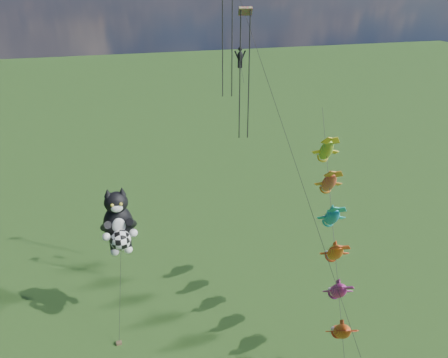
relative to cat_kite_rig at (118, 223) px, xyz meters
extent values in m
cube|color=brown|center=(-0.99, -2.56, -8.82)|extent=(0.40, 0.30, 0.22)
cylinder|color=black|center=(-0.49, -1.30, -5.34)|extent=(1.03, 2.57, 6.90)
ellipsoid|color=black|center=(0.00, 0.27, -0.29)|extent=(2.67, 2.42, 3.20)
ellipsoid|color=black|center=(0.00, 0.17, 1.60)|extent=(2.11, 2.01, 1.62)
cone|color=black|center=(-0.50, 0.17, 2.45)|extent=(0.71, 0.71, 0.60)
cone|color=black|center=(0.50, 0.17, 2.45)|extent=(0.71, 0.71, 0.60)
ellipsoid|color=white|center=(0.00, -0.48, 1.45)|extent=(0.93, 0.67, 0.58)
ellipsoid|color=white|center=(0.00, -0.48, 0.01)|extent=(1.07, 0.69, 1.32)
sphere|color=gold|center=(-0.30, -0.55, 1.78)|extent=(0.24, 0.24, 0.24)
sphere|color=gold|center=(0.30, -0.55, 1.78)|extent=(0.24, 0.24, 0.24)
sphere|color=white|center=(-0.95, -0.78, -0.54)|extent=(0.60, 0.60, 0.60)
sphere|color=white|center=(0.95, -0.78, -0.54)|extent=(0.60, 0.60, 0.60)
sphere|color=white|center=(-0.50, 0.12, -2.44)|extent=(0.64, 0.64, 0.64)
sphere|color=white|center=(0.50, 0.12, -2.44)|extent=(0.64, 0.64, 0.64)
sphere|color=white|center=(0.00, -1.08, -0.79)|extent=(1.48, 1.48, 1.48)
cylinder|color=black|center=(13.81, -6.94, -0.79)|extent=(4.49, 15.20, 16.01)
ellipsoid|color=orange|center=(12.83, -10.27, -4.31)|extent=(1.59, 2.70, 2.56)
ellipsoid|color=#D8338E|center=(13.33, -8.57, -2.51)|extent=(1.59, 2.70, 2.56)
ellipsoid|color=orange|center=(13.83, -6.87, -0.72)|extent=(1.59, 2.70, 2.56)
ellipsoid|color=#1972BF|center=(14.33, -5.18, 1.07)|extent=(1.59, 2.70, 2.56)
ellipsoid|color=red|center=(14.83, -3.48, 2.86)|extent=(1.59, 2.70, 2.56)
ellipsoid|color=green|center=(15.33, -1.78, 4.65)|extent=(1.59, 2.70, 2.56)
cylinder|color=black|center=(11.55, -5.72, 4.21)|extent=(5.26, 16.28, 26.00)
cube|color=green|center=(9.18, -0.75, 14.30)|extent=(0.94, 0.66, 0.56)
cylinder|color=black|center=(8.88, -0.75, 10.03)|extent=(0.08, 0.08, 8.54)
cylinder|color=black|center=(9.48, -0.75, 10.03)|extent=(0.08, 0.08, 8.54)
cylinder|color=black|center=(8.60, 2.40, 12.56)|extent=(0.08, 0.08, 9.17)
cylinder|color=black|center=(9.28, 2.40, 12.56)|extent=(0.08, 0.08, 9.17)
camera|label=1|loc=(-0.37, -28.53, 16.08)|focal=35.00mm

